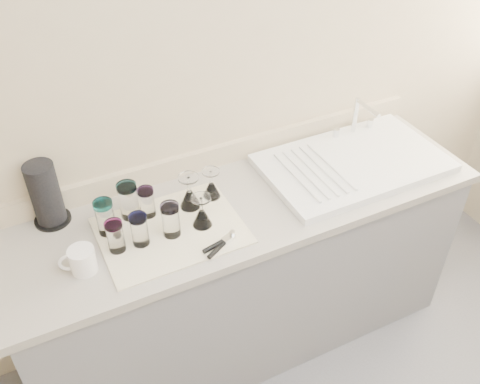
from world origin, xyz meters
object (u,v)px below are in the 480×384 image
can_opener (220,244)px  paper_towel_roll (46,195)px  tumbler_purple (147,202)px  sink_unit (353,162)px  tumbler_lavender (171,220)px  goblet_back_left (190,196)px  tumbler_blue (139,229)px  white_mug (82,260)px  tumbler_teal (105,217)px  tumbler_cyan (129,200)px  goblet_back_right (211,188)px  goblet_front_left (202,216)px  tumbler_magenta (115,236)px

can_opener → paper_towel_roll: 0.70m
tumbler_purple → sink_unit: bearing=-5.1°
tumbler_lavender → goblet_back_left: bearing=44.1°
tumbler_blue → white_mug: bearing=-171.6°
sink_unit → can_opener: 0.79m
can_opener → tumbler_blue: bearing=150.0°
tumbler_purple → can_opener: tumbler_purple is taller
sink_unit → paper_towel_roll: bearing=170.0°
tumbler_teal → tumbler_blue: (0.10, -0.12, -0.01)m
sink_unit → tumbler_teal: size_ratio=5.54×
tumbler_teal → tumbler_purple: (0.17, 0.03, -0.01)m
tumbler_cyan → white_mug: size_ratio=1.11×
goblet_back_right → tumbler_cyan: bearing=174.9°
tumbler_blue → white_mug: (-0.23, -0.03, -0.03)m
tumbler_cyan → tumbler_purple: tumbler_cyan is taller
tumbler_lavender → white_mug: tumbler_lavender is taller
tumbler_blue → white_mug: size_ratio=0.95×
tumbler_teal → goblet_front_left: size_ratio=1.06×
tumbler_blue → paper_towel_roll: (-0.28, 0.29, 0.06)m
tumbler_teal → goblet_back_right: size_ratio=1.12×
goblet_back_right → goblet_front_left: (-0.11, -0.15, 0.00)m
goblet_back_left → white_mug: (-0.48, -0.15, -0.01)m
tumbler_purple → tumbler_blue: 0.16m
sink_unit → tumbler_purple: 0.95m
paper_towel_roll → goblet_front_left: bearing=-29.6°
sink_unit → goblet_front_left: bearing=-175.0°
paper_towel_roll → tumbler_magenta: bearing=-56.7°
sink_unit → tumbler_lavender: bearing=-175.9°
goblet_front_left → white_mug: size_ratio=0.98×
tumbler_blue → goblet_front_left: size_ratio=0.97×
sink_unit → white_mug: size_ratio=5.76×
white_mug → paper_towel_roll: bearing=98.3°
sink_unit → tumbler_blue: sink_unit is taller
tumbler_cyan → goblet_back_left: (0.24, -0.05, -0.03)m
sink_unit → tumbler_magenta: bearing=-177.3°
tumbler_cyan → tumbler_lavender: 0.21m
tumbler_purple → goblet_front_left: goblet_front_left is taller
tumbler_cyan → tumbler_purple: 0.07m
tumbler_cyan → tumbler_magenta: size_ratio=1.19×
goblet_back_right → tumbler_purple: bearing=178.6°
tumbler_lavender → tumbler_blue: bearing=177.5°
paper_towel_roll → tumbler_cyan: bearing=-22.8°
tumbler_teal → tumbler_blue: size_ratio=1.09×
tumbler_teal → goblet_back_left: 0.35m
goblet_back_right → goblet_front_left: 0.18m
tumbler_cyan → goblet_front_left: size_ratio=1.13×
goblet_back_left → can_opener: bearing=-87.5°
tumbler_purple → white_mug: size_ratio=0.91×
goblet_back_left → paper_towel_roll: 0.56m
tumbler_blue → tumbler_teal: bearing=129.2°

